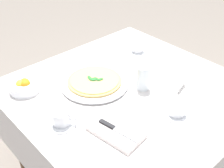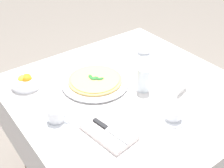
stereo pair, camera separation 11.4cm
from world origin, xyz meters
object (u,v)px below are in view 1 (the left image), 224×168
citrus_bowl (24,86)px  coffee_cup_near_right (177,110)px  pizza (95,81)px  coffee_cup_far_left (138,47)px  water_glass_near_left (143,79)px  menu_card (182,84)px  napkin_folded (116,132)px  dinner_knife (117,129)px  coffee_cup_back_corner (61,118)px  pizza_plate (95,83)px

citrus_bowl → coffee_cup_near_right: bearing=33.7°
pizza → coffee_cup_far_left: size_ratio=2.06×
water_glass_near_left → menu_card: size_ratio=1.39×
coffee_cup_far_left → pizza: bearing=-76.7°
pizza → water_glass_near_left: (0.18, 0.16, 0.03)m
coffee_cup_near_right → menu_card: bearing=121.2°
pizza → napkin_folded: 0.36m
coffee_cup_near_right → napkin_folded: coffee_cup_near_right is taller
coffee_cup_far_left → citrus_bowl: coffee_cup_far_left is taller
coffee_cup_far_left → dinner_knife: bearing=-53.0°
coffee_cup_near_right → napkin_folded: bearing=-108.1°
coffee_cup_back_corner → coffee_cup_near_right: (0.29, 0.41, -0.00)m
coffee_cup_far_left → napkin_folded: bearing=-53.2°
coffee_cup_back_corner → water_glass_near_left: (0.05, 0.45, 0.02)m
napkin_folded → coffee_cup_far_left: bearing=118.9°
pizza → dinner_knife: bearing=-25.1°
napkin_folded → menu_card: menu_card is taller
water_glass_near_left → menu_card: 0.19m
menu_card → dinner_knife: bearing=-11.6°
coffee_cup_back_corner → menu_card: coffee_cup_back_corner is taller
pizza → menu_card: 0.43m
coffee_cup_far_left → pizza_plate: bearing=-76.7°
pizza_plate → coffee_cup_back_corner: coffee_cup_back_corner is taller
pizza_plate → menu_card: menu_card is taller
water_glass_near_left → dinner_knife: 0.35m
dinner_knife → water_glass_near_left: bearing=105.7°
water_glass_near_left → dinner_knife: size_ratio=0.63×
pizza_plate → dinner_knife: size_ratio=1.75×
coffee_cup_back_corner → citrus_bowl: (-0.32, 0.00, -0.00)m
coffee_cup_far_left → menu_card: (0.41, -0.12, -0.00)m
coffee_cup_far_left → water_glass_near_left: water_glass_near_left is taller
citrus_bowl → menu_card: citrus_bowl is taller
napkin_folded → pizza: bearing=146.7°
pizza → dinner_knife: (0.33, -0.16, -0.00)m
pizza_plate → coffee_cup_near_right: 0.44m
pizza_plate → napkin_folded: napkin_folded is taller
water_glass_near_left → menu_card: water_glass_near_left is taller
water_glass_near_left → napkin_folded: 0.35m
coffee_cup_far_left → water_glass_near_left: bearing=-42.2°
citrus_bowl → napkin_folded: bearing=13.9°
pizza → coffee_cup_far_left: coffee_cup_far_left is taller
pizza_plate → coffee_cup_near_right: bearing=16.2°
napkin_folded → dinner_knife: 0.01m
coffee_cup_near_right → dinner_knife: 0.29m
coffee_cup_far_left → napkin_folded: 0.71m
pizza → coffee_cup_back_corner: coffee_cup_back_corner is taller
coffee_cup_near_right → menu_card: 0.20m
napkin_folded → menu_card: bearing=83.8°
pizza_plate → dinner_knife: 0.37m
water_glass_near_left → coffee_cup_far_left: bearing=137.8°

